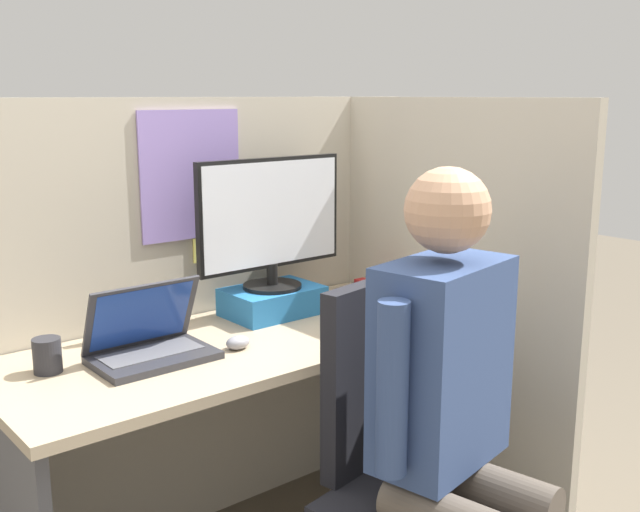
{
  "coord_description": "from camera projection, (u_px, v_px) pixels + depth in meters",
  "views": [
    {
      "loc": [
        -1.15,
        -1.45,
        1.43
      ],
      "look_at": [
        0.18,
        0.15,
        0.98
      ],
      "focal_mm": 42.0,
      "sensor_mm": 36.0,
      "label": 1
    }
  ],
  "objects": [
    {
      "name": "laptop",
      "position": [
        150.0,
        344.0,
        2.01
      ],
      "size": [
        0.32,
        0.21,
        0.21
      ],
      "color": "#2D2D33",
      "rests_on": "desk"
    },
    {
      "name": "carrot_toy",
      "position": [
        350.0,
        331.0,
        2.19
      ],
      "size": [
        0.04,
        0.11,
        0.04
      ],
      "color": "orange",
      "rests_on": "desk"
    },
    {
      "name": "office_chair",
      "position": [
        413.0,
        469.0,
        1.9
      ],
      "size": [
        0.55,
        0.59,
        0.97
      ],
      "color": "black",
      "rests_on": "ground"
    },
    {
      "name": "person",
      "position": [
        457.0,
        402.0,
        1.72
      ],
      "size": [
        0.47,
        0.48,
        1.28
      ],
      "color": "brown",
      "rests_on": "ground"
    },
    {
      "name": "desk",
      "position": [
        240.0,
        398.0,
        2.22
      ],
      "size": [
        1.41,
        0.61,
        0.73
      ],
      "color": "tan",
      "rests_on": "ground"
    },
    {
      "name": "mouse",
      "position": [
        238.0,
        343.0,
        2.1
      ],
      "size": [
        0.07,
        0.05,
        0.04
      ],
      "color": "gray",
      "rests_on": "desk"
    },
    {
      "name": "paper_box",
      "position": [
        273.0,
        301.0,
        2.42
      ],
      "size": [
        0.3,
        0.21,
        0.09
      ],
      "color": "#236BAD",
      "rests_on": "desk"
    },
    {
      "name": "monitor",
      "position": [
        271.0,
        220.0,
        2.37
      ],
      "size": [
        0.53,
        0.19,
        0.42
      ],
      "color": "black",
      "rests_on": "paper_box"
    },
    {
      "name": "stapler",
      "position": [
        374.0,
        290.0,
        2.62
      ],
      "size": [
        0.04,
        0.17,
        0.06
      ],
      "color": "#A31919",
      "rests_on": "desk"
    },
    {
      "name": "cubicle_panel_right",
      "position": [
        425.0,
        306.0,
        2.6
      ],
      "size": [
        0.04,
        1.23,
        1.42
      ],
      "color": "#B7AD99",
      "rests_on": "ground"
    },
    {
      "name": "pen_cup",
      "position": [
        47.0,
        355.0,
        1.92
      ],
      "size": [
        0.07,
        0.07,
        0.09
      ],
      "color": "#28282D",
      "rests_on": "desk"
    },
    {
      "name": "cubicle_panel_back",
      "position": [
        183.0,
        319.0,
        2.43
      ],
      "size": [
        1.91,
        0.05,
        1.42
      ],
      "color": "#B7AD99",
      "rests_on": "ground"
    }
  ]
}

